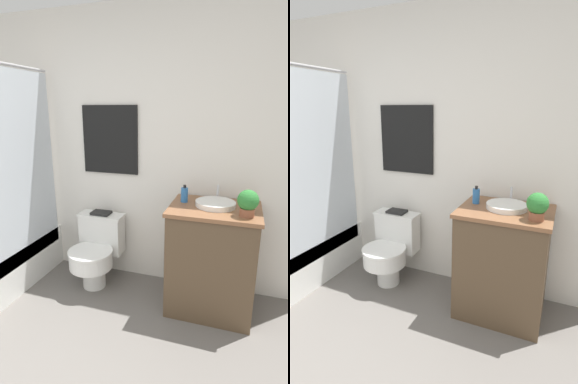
{
  "view_description": "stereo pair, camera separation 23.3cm",
  "coord_description": "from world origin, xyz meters",
  "views": [
    {
      "loc": [
        1.1,
        -0.35,
        1.64
      ],
      "look_at": [
        0.4,
        1.79,
        1.01
      ],
      "focal_mm": 28.0,
      "sensor_mm": 36.0,
      "label": 1
    },
    {
      "loc": [
        1.32,
        -0.26,
        1.64
      ],
      "look_at": [
        0.4,
        1.79,
        1.01
      ],
      "focal_mm": 28.0,
      "sensor_mm": 36.0,
      "label": 2
    }
  ],
  "objects": [
    {
      "name": "toilet",
      "position": [
        -0.14,
        1.97,
        0.35
      ],
      "size": [
        0.44,
        0.54,
        0.66
      ],
      "color": "white",
      "rests_on": "ground_plane"
    },
    {
      "name": "book_on_tank",
      "position": [
        -0.14,
        2.1,
        0.67
      ],
      "size": [
        0.18,
        0.13,
        0.02
      ],
      "color": "black",
      "rests_on": "toilet"
    },
    {
      "name": "wall_back",
      "position": [
        -0.0,
        2.27,
        1.25
      ],
      "size": [
        3.57,
        0.07,
        2.5
      ],
      "color": "white",
      "rests_on": "ground_plane"
    },
    {
      "name": "potted_plant",
      "position": [
        1.17,
        1.8,
        1.0
      ],
      "size": [
        0.15,
        0.15,
        0.2
      ],
      "color": "brown",
      "rests_on": "vanity"
    },
    {
      "name": "vanity",
      "position": [
        0.93,
        1.94,
        0.45
      ],
      "size": [
        0.7,
        0.57,
        0.89
      ],
      "color": "brown",
      "rests_on": "ground_plane"
    },
    {
      "name": "sink",
      "position": [
        0.93,
        1.96,
        0.91
      ],
      "size": [
        0.31,
        0.35,
        0.13
      ],
      "color": "white",
      "rests_on": "vanity"
    },
    {
      "name": "soap_bottle",
      "position": [
        0.68,
        2.0,
        0.95
      ],
      "size": [
        0.06,
        0.06,
        0.14
      ],
      "color": "#2D6BB2",
      "rests_on": "vanity"
    },
    {
      "name": "shower_area",
      "position": [
        -0.97,
        1.55,
        0.28
      ],
      "size": [
        0.59,
        1.39,
        1.98
      ],
      "color": "white",
      "rests_on": "ground_plane"
    }
  ]
}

